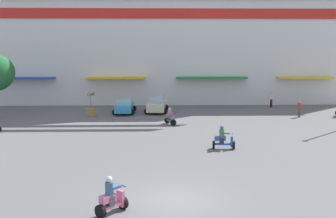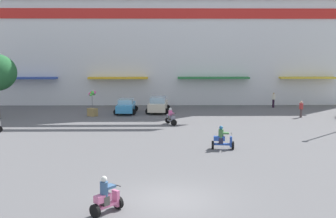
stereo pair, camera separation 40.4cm
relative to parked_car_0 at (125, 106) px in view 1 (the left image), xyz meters
The scene contains 10 objects.
ground_plane 11.80m from the parked_car_0, 70.04° to the right, with size 128.00×128.00×0.00m, color #5E5D5E.
colonial_building 14.73m from the parked_car_0, 70.32° to the left, with size 43.17×14.63×22.12m.
parked_car_0 is the anchor object (origin of this frame).
parked_car_1 3.27m from the parked_car_0, 11.70° to the left, with size 2.52×4.57×1.56m.
scooter_rider_1 16.89m from the parked_car_0, 63.76° to the right, with size 1.47×0.68×1.52m.
scooter_rider_2 25.54m from the parked_car_0, 86.77° to the right, with size 1.26×1.33×1.52m.
scooter_rider_4 7.64m from the parked_car_0, 55.24° to the right, with size 1.00×1.51×1.43m.
pedestrian_0 16.36m from the parked_car_0, 13.77° to the left, with size 0.53×0.53×1.66m.
pedestrian_1 16.91m from the parked_car_0, ahead, with size 0.44×0.44×1.56m.
balloon_vendor_cart 3.52m from the parked_car_0, 150.79° to the right, with size 1.08×1.03×2.45m.
Camera 1 is at (-0.82, -16.67, 6.29)m, focal length 43.89 mm.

